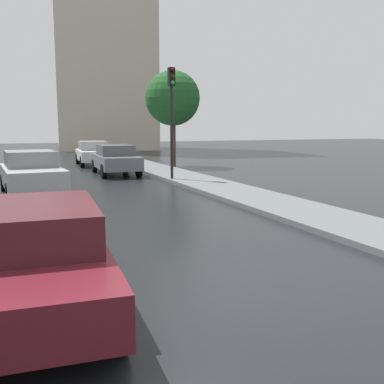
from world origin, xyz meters
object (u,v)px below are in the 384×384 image
Objects in this scene: car_grey_near_kerb at (115,159)px; car_maroon_mid_road at (37,254)px; street_tree_near at (173,99)px; car_white_behind_camera at (93,153)px; traffic_light at (172,103)px; car_silver_far_ahead at (32,173)px.

car_grey_near_kerb is 1.00× the size of car_maroon_mid_road.
car_maroon_mid_road is at bearing -114.65° from street_tree_near.
traffic_light is (1.70, -9.42, 2.58)m from car_white_behind_camera.
street_tree_near reaches higher than car_grey_near_kerb.
traffic_light reaches higher than car_grey_near_kerb.
traffic_light is at bearing -110.09° from street_tree_near.
car_grey_near_kerb reaches higher than car_maroon_mid_road.
car_maroon_mid_road is 0.97× the size of traffic_light.
street_tree_near reaches higher than car_silver_far_ahead.
car_white_behind_camera is (-0.11, 5.57, -0.00)m from car_grey_near_kerb.
traffic_light is 0.84× the size of street_tree_near.
car_maroon_mid_road is (-4.57, -15.89, -0.03)m from car_grey_near_kerb.
car_white_behind_camera is 0.76× the size of street_tree_near.
car_silver_far_ahead is (-4.14, -5.32, 0.00)m from car_grey_near_kerb.
traffic_light reaches higher than car_silver_far_ahead.
car_silver_far_ahead is at bearing -88.64° from car_maroon_mid_road.
car_silver_far_ahead is at bearing -165.59° from traffic_light.
street_tree_near is at bearing -138.33° from car_silver_far_ahead.
car_maroon_mid_road is 13.77m from traffic_light.
car_silver_far_ahead is at bearing -134.77° from street_tree_near.
car_maroon_mid_road is at bearing -98.73° from car_white_behind_camera.
car_silver_far_ahead is 11.62m from car_white_behind_camera.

